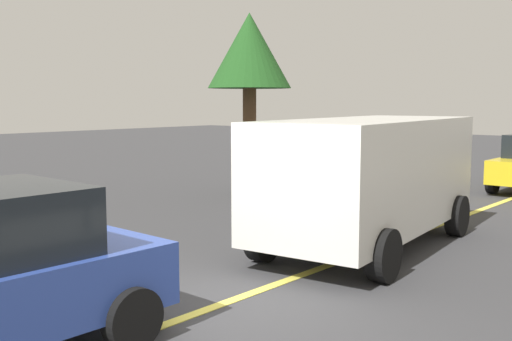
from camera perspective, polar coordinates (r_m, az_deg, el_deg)
name	(u,v)px	position (r m, az deg, el deg)	size (l,w,h in m)	color
ground_plane	(219,305)	(7.66, -3.46, -12.53)	(80.00, 80.00, 0.00)	#38383A
lane_marking_centre	(350,258)	(9.94, 8.78, -8.08)	(28.00, 0.16, 0.01)	#E0D14C
white_van	(369,174)	(10.46, 10.56, -0.35)	(5.39, 2.73, 2.20)	silver
tree_left_verge	(249,54)	(15.95, -0.62, 10.88)	(2.17, 2.17, 4.76)	#513823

